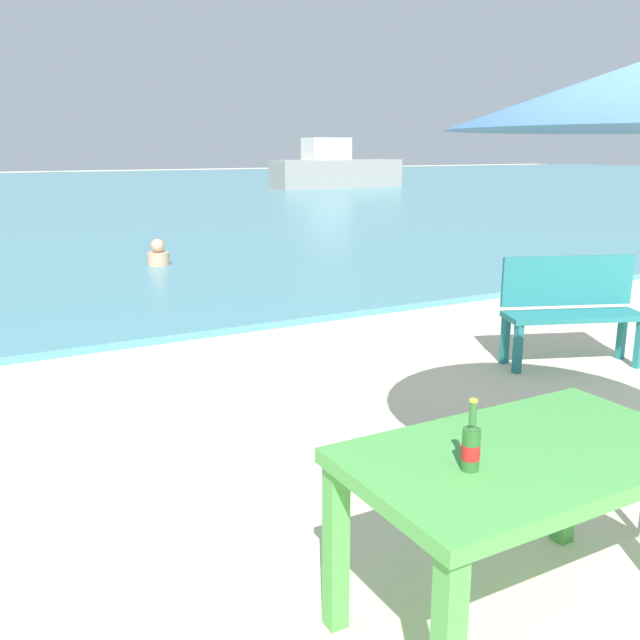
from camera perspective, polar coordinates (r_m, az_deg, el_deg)
sea_water at (r=31.65m, az=-23.75°, el=9.51°), size 120.00×50.00×0.08m
picnic_table_green at (r=2.83m, az=16.54°, el=-12.13°), size 1.40×0.80×0.76m
beer_bottle_amber at (r=2.53m, az=12.29°, el=-10.01°), size 0.07×0.07×0.26m
bench_teal_center at (r=6.44m, az=19.90°, el=1.25°), size 1.25×0.78×0.95m
swimmer_person at (r=11.16m, az=-13.14°, el=5.22°), size 0.34×0.34×0.41m
boat_barge at (r=32.36m, az=1.26°, el=12.22°), size 6.09×1.66×2.22m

